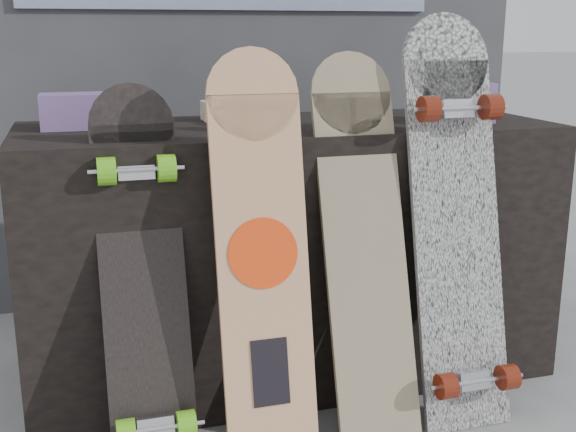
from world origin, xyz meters
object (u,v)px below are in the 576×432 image
object	(u,v)px
longboard_celtic	(363,234)
longboard_cascadia	(457,214)
longboard_geisha	(262,247)
skateboard_dark	(143,271)
vendor_table	(289,250)

from	to	relation	value
longboard_celtic	longboard_cascadia	world-z (taller)	longboard_cascadia
longboard_geisha	skateboard_dark	xyz separation A→B (m)	(-0.29, 0.08, -0.06)
longboard_celtic	skateboard_dark	xyz separation A→B (m)	(-0.59, 0.02, -0.06)
longboard_geisha	longboard_cascadia	xyz separation A→B (m)	(0.57, 0.04, 0.03)
longboard_celtic	longboard_cascadia	size ratio (longest dim) A/B	0.91
vendor_table	skateboard_dark	distance (m)	0.59
longboard_celtic	skateboard_dark	bearing A→B (deg)	177.95
vendor_table	skateboard_dark	world-z (taller)	skateboard_dark
longboard_geisha	longboard_cascadia	bearing A→B (deg)	4.10
skateboard_dark	longboard_cascadia	bearing A→B (deg)	-2.40
longboard_cascadia	skateboard_dark	bearing A→B (deg)	177.60
longboard_celtic	longboard_cascadia	distance (m)	0.27
longboard_geisha	skateboard_dark	world-z (taller)	longboard_geisha
vendor_table	longboard_geisha	size ratio (longest dim) A/B	1.54
longboard_geisha	longboard_celtic	bearing A→B (deg)	10.63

